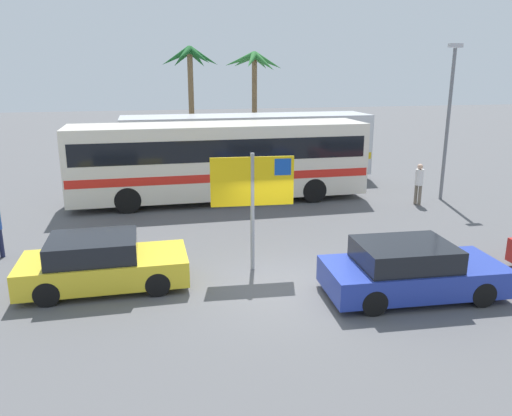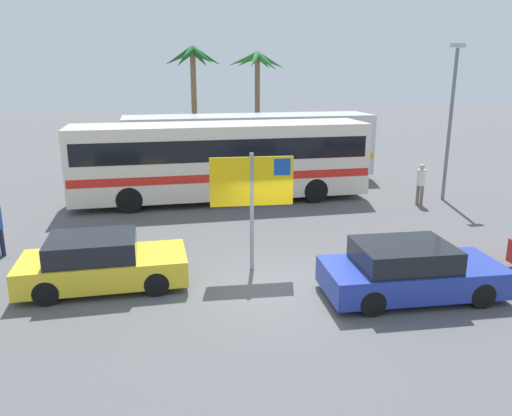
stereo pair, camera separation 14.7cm
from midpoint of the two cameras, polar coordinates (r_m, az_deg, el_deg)
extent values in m
plane|color=#565659|center=(12.73, 3.98, -9.06)|extent=(120.00, 120.00, 0.00)
cube|color=silver|center=(20.78, -3.80, 5.53)|extent=(11.96, 2.64, 2.90)
cube|color=black|center=(20.70, -3.82, 7.04)|extent=(11.48, 2.66, 0.84)
cube|color=red|center=(20.88, -3.77, 4.16)|extent=(11.84, 2.66, 0.32)
cylinder|color=black|center=(22.97, 5.02, 3.34)|extent=(1.00, 0.28, 1.00)
cylinder|color=black|center=(20.75, 6.94, 1.99)|extent=(1.00, 0.28, 1.00)
cylinder|color=black|center=(22.00, -13.81, 2.41)|extent=(1.00, 0.28, 1.00)
cylinder|color=black|center=(19.68, -13.96, 0.90)|extent=(1.00, 0.28, 1.00)
cube|color=silver|center=(24.71, -0.56, 7.13)|extent=(11.96, 2.64, 2.90)
cube|color=black|center=(24.64, -0.56, 8.40)|extent=(11.48, 2.66, 0.84)
cube|color=gold|center=(24.79, -0.56, 5.97)|extent=(11.84, 2.66, 0.32)
cylinder|color=black|center=(27.01, 6.70, 5.10)|extent=(1.00, 0.28, 1.00)
cylinder|color=black|center=(24.80, 8.45, 4.12)|extent=(1.00, 0.28, 1.00)
cylinder|color=black|center=(25.63, -9.27, 4.45)|extent=(1.00, 0.28, 1.00)
cylinder|color=black|center=(23.29, -8.95, 3.38)|extent=(1.00, 0.28, 1.00)
cylinder|color=gray|center=(13.34, -0.16, -0.55)|extent=(0.11, 0.11, 3.20)
cube|color=yellow|center=(13.13, -0.16, 3.02)|extent=(2.20, 0.21, 1.30)
cube|color=#1447A8|center=(13.19, 3.29, 4.69)|extent=(0.44, 0.10, 0.44)
cube|color=#23389E|center=(12.72, 17.56, -7.43)|extent=(4.33, 2.11, 0.64)
cube|color=black|center=(12.40, 16.71, -5.07)|extent=(2.30, 1.84, 0.52)
cylinder|color=black|center=(14.08, 20.79, -6.30)|extent=(0.61, 0.19, 0.60)
cylinder|color=black|center=(12.74, 24.57, -9.01)|extent=(0.61, 0.19, 0.60)
cylinder|color=black|center=(13.03, 10.59, -7.28)|extent=(0.61, 0.19, 0.60)
cylinder|color=black|center=(11.56, 13.42, -10.47)|extent=(0.61, 0.19, 0.60)
cube|color=yellow|center=(13.17, -16.51, -6.54)|extent=(4.04, 1.82, 0.64)
cube|color=black|center=(13.00, -17.77, -4.21)|extent=(2.10, 1.67, 0.52)
cylinder|color=black|center=(13.96, -11.08, -5.73)|extent=(0.60, 0.16, 0.60)
cylinder|color=black|center=(12.42, -10.88, -8.45)|extent=(0.60, 0.16, 0.60)
cylinder|color=black|center=(14.17, -21.30, -6.21)|extent=(0.60, 0.16, 0.60)
cylinder|color=black|center=(12.65, -22.42, -8.93)|extent=(0.60, 0.16, 0.60)
cylinder|color=#706656|center=(21.23, 18.45, 1.34)|extent=(0.13, 0.13, 0.81)
cylinder|color=#706656|center=(21.33, 18.04, 1.43)|extent=(0.13, 0.13, 0.81)
cylinder|color=silver|center=(21.13, 18.40, 3.29)|extent=(0.32, 0.32, 0.64)
sphere|color=tan|center=(21.05, 18.50, 4.43)|extent=(0.22, 0.22, 0.22)
cylinder|color=#1E2347|center=(16.37, -26.60, -3.46)|extent=(0.13, 0.13, 0.87)
cylinder|color=slate|center=(22.09, 21.28, 8.58)|extent=(0.14, 0.14, 6.09)
cube|color=#B2B2B7|center=(22.00, 22.10, 16.72)|extent=(0.56, 0.20, 0.16)
cylinder|color=brown|center=(30.41, -6.87, 11.18)|extent=(0.32, 0.32, 6.21)
cone|color=#195623|center=(30.41, -5.48, 16.65)|extent=(1.81, 0.47, 1.23)
cone|color=#195623|center=(30.99, -6.22, 16.53)|extent=(1.45, 1.66, 1.31)
cone|color=#195623|center=(30.97, -7.95, 16.49)|extent=(1.31, 1.75, 1.29)
cone|color=#195623|center=(30.24, -8.60, 16.55)|extent=(1.82, 0.53, 1.24)
cone|color=#195623|center=(29.53, -7.65, 16.95)|extent=(1.18, 1.87, 0.94)
cone|color=#195623|center=(29.72, -5.98, 16.75)|extent=(1.41, 1.75, 1.16)
cylinder|color=brown|center=(32.27, 0.29, 11.32)|extent=(0.32, 0.32, 5.98)
cone|color=#2D7533|center=(32.43, 1.83, 16.26)|extent=(1.93, 0.53, 1.21)
cone|color=#2D7533|center=(32.97, 0.99, 16.23)|extent=(1.54, 1.77, 1.22)
cone|color=#2D7533|center=(32.82, -0.88, 16.36)|extent=(1.45, 1.85, 1.09)
cone|color=#2D7533|center=(32.15, -1.37, 16.41)|extent=(1.99, 0.72, 1.06)
cone|color=#2D7533|center=(31.34, -0.06, 16.36)|extent=(1.21, 1.94, 1.14)
cone|color=#2D7533|center=(31.60, 1.39, 16.19)|extent=(1.36, 1.84, 1.30)
camera|label=1|loc=(0.07, -89.72, 0.08)|focal=35.29mm
camera|label=2|loc=(0.07, 90.28, -0.08)|focal=35.29mm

